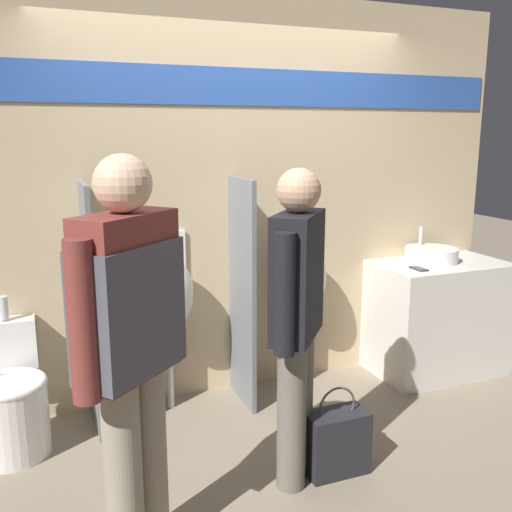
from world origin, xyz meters
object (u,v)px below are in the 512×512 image
Objects in this scene: sink_basin at (431,255)px; cell_phone at (419,269)px; shopping_bag at (336,441)px; urinal_far at (302,279)px; urinal_near_counter at (167,293)px; person_with_lanyard at (297,315)px; person_in_vest at (130,336)px; toilet at (10,404)px.

cell_phone is (-0.24, -0.18, -0.05)m from sink_basin.
sink_basin reaches higher than shopping_bag.
sink_basin is at bearing -5.40° from urinal_far.
urinal_near_counter is at bearing 180.00° from urinal_far.
person_with_lanyard is at bearing -150.01° from cell_phone.
cell_phone is 2.42m from person_in_vest.
shopping_bag is (0.23, -0.03, -0.73)m from person_with_lanyard.
person_in_vest reaches higher than urinal_near_counter.
urinal_near_counter is at bearing 62.21° from person_with_lanyard.
toilet is 1.75m from person_with_lanyard.
cell_phone is at bearing -20.30° from person_with_lanyard.
urinal_far is at bearing 73.91° from shopping_bag.
cell_phone is at bearing -8.94° from urinal_near_counter.
urinal_far is at bearing 5.75° from toilet.
sink_basin is at bearing -19.28° from person_with_lanyard.
person_in_vest is at bearing -154.99° from cell_phone.
person_in_vest reaches higher than urinal_far.
person_with_lanyard is 0.77m from shopping_bag.
person_with_lanyard is (-0.54, -1.04, 0.12)m from urinal_far.
cell_phone is 0.28× the size of shopping_bag.
person_in_vest is at bearing -137.35° from urinal_far.
person_in_vest is at bearing 146.31° from person_with_lanyard.
urinal_near_counter reaches higher than cell_phone.
shopping_bag is at bearing -28.22° from toilet.
shopping_bag is at bearing -143.89° from cell_phone.
urinal_far is at bearing 174.60° from sink_basin.
toilet is at bearing 75.48° from person_in_vest.
toilet is at bearing -174.25° from urinal_far.
person_with_lanyard is (0.43, -1.04, 0.12)m from urinal_near_counter.
sink_basin is 0.45× the size of toilet.
sink_basin reaches higher than cell_phone.
person_in_vest is (-1.41, -1.30, 0.21)m from urinal_far.
shopping_bag is (-1.34, -0.98, -0.73)m from sink_basin.
sink_basin is 1.81m from shopping_bag.
cell_phone is 1.78m from urinal_near_counter.
person_in_vest reaches higher than toilet.
urinal_far is (-0.78, 0.28, -0.07)m from cell_phone.
sink_basin is 2.00m from urinal_near_counter.
urinal_far is at bearing 160.57° from cell_phone.
urinal_near_counter reaches higher than sink_basin.
cell_phone is 1.51m from shopping_bag.
shopping_bag is at bearing -28.68° from person_in_vest.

